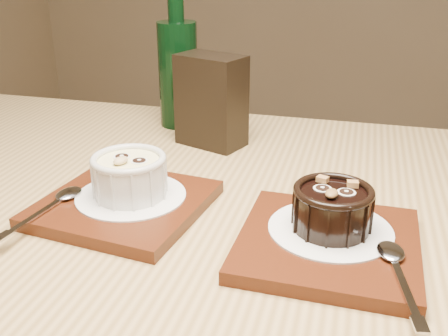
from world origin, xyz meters
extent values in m
cube|color=olive|center=(-0.03, -0.13, 0.73)|extent=(1.22, 0.83, 0.04)
cylinder|color=olive|center=(-0.58, 0.20, 0.35)|extent=(0.06, 0.06, 0.71)
cube|color=#4A1D0C|center=(-0.12, -0.15, 0.76)|extent=(0.20, 0.20, 0.01)
cylinder|color=white|center=(-0.12, -0.14, 0.77)|extent=(0.13, 0.13, 0.00)
cylinder|color=silver|center=(-0.12, -0.14, 0.79)|extent=(0.08, 0.08, 0.04)
cylinder|color=#F3E794|center=(-0.12, -0.14, 0.81)|extent=(0.07, 0.07, 0.00)
torus|color=silver|center=(-0.12, -0.14, 0.81)|extent=(0.09, 0.09, 0.01)
cylinder|color=black|center=(-0.13, -0.13, 0.81)|extent=(0.02, 0.02, 0.00)
cylinder|color=black|center=(-0.10, -0.14, 0.81)|extent=(0.02, 0.02, 0.00)
ellipsoid|color=tan|center=(-0.12, -0.15, 0.82)|extent=(0.02, 0.02, 0.01)
cube|color=#4A1D0C|center=(0.12, -0.17, 0.76)|extent=(0.18, 0.18, 0.01)
cylinder|color=white|center=(0.12, -0.15, 0.77)|extent=(0.13, 0.13, 0.00)
cylinder|color=black|center=(0.12, -0.15, 0.79)|extent=(0.08, 0.08, 0.04)
cylinder|color=black|center=(0.12, -0.15, 0.81)|extent=(0.07, 0.07, 0.00)
torus|color=black|center=(0.12, -0.15, 0.81)|extent=(0.08, 0.08, 0.01)
cylinder|color=black|center=(0.11, -0.15, 0.81)|extent=(0.02, 0.02, 0.00)
cylinder|color=black|center=(0.13, -0.15, 0.81)|extent=(0.02, 0.02, 0.00)
ellipsoid|color=brown|center=(0.12, -0.17, 0.81)|extent=(0.01, 0.02, 0.01)
cube|color=brown|center=(0.10, -0.13, 0.81)|extent=(0.01, 0.01, 0.01)
cube|color=brown|center=(0.13, -0.14, 0.81)|extent=(0.01, 0.01, 0.01)
cube|color=black|center=(-0.09, 0.09, 0.82)|extent=(0.11, 0.09, 0.14)
cylinder|color=black|center=(-0.18, 0.17, 0.84)|extent=(0.07, 0.07, 0.17)
cylinder|color=black|center=(-0.18, 0.17, 0.95)|extent=(0.03, 0.03, 0.06)
camera|label=1|loc=(0.15, -0.65, 1.04)|focal=42.00mm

